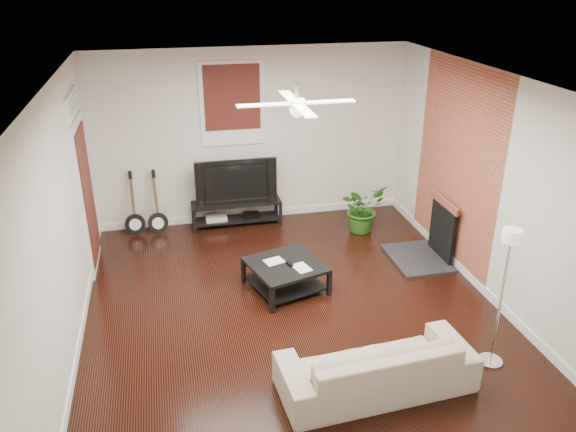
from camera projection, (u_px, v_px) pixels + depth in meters
name	position (u px, v px, depth m)	size (l,w,h in m)	color
room	(296.00, 210.00, 6.35)	(5.01, 6.01, 2.81)	black
brick_accent	(456.00, 166.00, 7.74)	(0.02, 2.20, 2.80)	#B25039
fireplace	(430.00, 230.00, 8.07)	(0.80, 1.10, 0.92)	black
window_back	(232.00, 104.00, 8.72)	(1.00, 0.06, 1.30)	#3F1611
door_left	(85.00, 181.00, 7.62)	(0.08, 1.00, 2.50)	white
tv_stand	(237.00, 213.00, 9.25)	(1.44, 0.38, 0.40)	black
tv	(235.00, 180.00, 9.04)	(1.29, 0.17, 0.74)	black
coffee_table	(286.00, 276.00, 7.42)	(0.88, 0.88, 0.37)	black
sofa	(376.00, 364.00, 5.63)	(1.94, 0.76, 0.57)	tan
floor_lamp	(501.00, 299.00, 5.78)	(0.26, 0.26, 1.59)	silver
potted_plant	(362.00, 208.00, 8.97)	(0.70, 0.61, 0.78)	#285D1A
guitar_left	(133.00, 205.00, 8.78)	(0.31, 0.22, 1.02)	black
guitar_right	(156.00, 204.00, 8.82)	(0.31, 0.22, 1.02)	black
ceiling_fan	(296.00, 103.00, 5.87)	(1.24, 1.24, 0.32)	white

